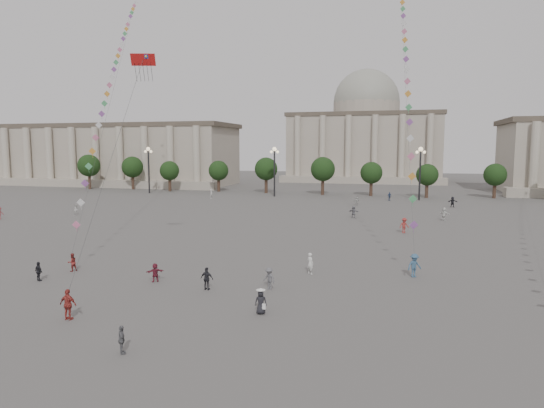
# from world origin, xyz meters

# --- Properties ---
(ground) EXTENTS (360.00, 360.00, 0.00)m
(ground) POSITION_xyz_m (0.00, 0.00, 0.00)
(ground) COLOR #504D4B
(ground) RESTS_ON ground
(hall_west) EXTENTS (84.00, 26.22, 17.20)m
(hall_west) POSITION_xyz_m (-75.00, 93.89, 8.43)
(hall_west) COLOR #A29788
(hall_west) RESTS_ON ground
(hall_central) EXTENTS (48.30, 34.30, 35.50)m
(hall_central) POSITION_xyz_m (0.00, 129.22, 14.23)
(hall_central) COLOR #A29788
(hall_central) RESTS_ON ground
(tree_row) EXTENTS (137.12, 5.12, 8.00)m
(tree_row) POSITION_xyz_m (0.00, 78.00, 5.39)
(tree_row) COLOR #332219
(tree_row) RESTS_ON ground
(lamp_post_far_west) EXTENTS (2.00, 0.90, 10.65)m
(lamp_post_far_west) POSITION_xyz_m (-45.00, 70.00, 7.35)
(lamp_post_far_west) COLOR #262628
(lamp_post_far_west) RESTS_ON ground
(lamp_post_mid_west) EXTENTS (2.00, 0.90, 10.65)m
(lamp_post_mid_west) POSITION_xyz_m (-15.00, 70.00, 7.35)
(lamp_post_mid_west) COLOR #262628
(lamp_post_mid_west) RESTS_ON ground
(lamp_post_mid_east) EXTENTS (2.00, 0.90, 10.65)m
(lamp_post_mid_east) POSITION_xyz_m (15.00, 70.00, 7.35)
(lamp_post_mid_east) COLOR #262628
(lamp_post_mid_east) RESTS_ON ground
(person_crowd_0) EXTENTS (1.05, 0.92, 1.71)m
(person_crowd_0) POSITION_xyz_m (9.24, 68.00, 0.85)
(person_crowd_0) COLOR navy
(person_crowd_0) RESTS_ON ground
(person_crowd_1) EXTENTS (0.85, 0.95, 1.61)m
(person_crowd_1) POSITION_xyz_m (-38.02, 34.25, 0.81)
(person_crowd_1) COLOR silver
(person_crowd_1) RESTS_ON ground
(person_crowd_4) EXTENTS (1.36, 1.44, 1.62)m
(person_crowd_4) POSITION_xyz_m (3.64, 57.97, 0.81)
(person_crowd_4) COLOR silver
(person_crowd_4) RESTS_ON ground
(person_crowd_6) EXTENTS (1.23, 1.03, 1.65)m
(person_crowd_6) POSITION_xyz_m (1.88, 3.03, 0.82)
(person_crowd_6) COLOR #59595D
(person_crowd_6) RESTS_ON ground
(person_crowd_7) EXTENTS (1.65, 1.69, 1.93)m
(person_crowd_7) POSITION_xyz_m (17.48, 42.43, 0.97)
(person_crowd_7) COLOR white
(person_crowd_7) RESTS_ON ground
(person_crowd_8) EXTENTS (1.42, 1.17, 1.91)m
(person_crowd_8) POSITION_xyz_m (11.81, 30.36, 0.95)
(person_crowd_8) COLOR maroon
(person_crowd_8) RESTS_ON ground
(person_crowd_9) EXTENTS (1.83, 0.93, 1.89)m
(person_crowd_9) POSITION_xyz_m (20.30, 59.57, 0.94)
(person_crowd_9) COLOR black
(person_crowd_9) RESTS_ON ground
(person_crowd_10) EXTENTS (0.48, 0.72, 1.94)m
(person_crowd_10) POSITION_xyz_m (-26.48, 62.19, 0.97)
(person_crowd_10) COLOR beige
(person_crowd_10) RESTS_ON ground
(person_crowd_12) EXTENTS (1.79, 1.03, 1.84)m
(person_crowd_12) POSITION_xyz_m (4.57, 41.76, 0.92)
(person_crowd_12) COLOR slate
(person_crowd_12) RESTS_ON ground
(person_crowd_13) EXTENTS (0.78, 0.75, 1.80)m
(person_crowd_13) POSITION_xyz_m (4.06, 8.15, 0.90)
(person_crowd_13) COLOR silver
(person_crowd_13) RESTS_ON ground
(tourist_0) EXTENTS (1.13, 0.48, 1.93)m
(tourist_0) POSITION_xyz_m (-8.34, -6.36, 0.97)
(tourist_0) COLOR #A0322B
(tourist_0) RESTS_ON ground
(tourist_1) EXTENTS (0.98, 0.67, 1.54)m
(tourist_1) POSITION_xyz_m (-16.36, 0.54, 0.77)
(tourist_1) COLOR black
(tourist_1) RESTS_ON ground
(tourist_2) EXTENTS (1.37, 1.17, 1.49)m
(tourist_2) POSITION_xyz_m (-7.32, 2.69, 0.74)
(tourist_2) COLOR maroon
(tourist_2) RESTS_ON ground
(tourist_3) EXTENTS (0.82, 0.92, 1.50)m
(tourist_3) POSITION_xyz_m (-2.43, -9.93, 0.75)
(tourist_3) COLOR #5D5E61
(tourist_3) RESTS_ON ground
(tourist_4) EXTENTS (1.03, 0.49, 1.71)m
(tourist_4) POSITION_xyz_m (-2.54, 1.69, 0.85)
(tourist_4) COLOR #232228
(tourist_4) RESTS_ON ground
(kite_flyer_0) EXTENTS (0.88, 0.95, 1.56)m
(kite_flyer_0) POSITION_xyz_m (-15.76, 3.82, 0.78)
(kite_flyer_0) COLOR maroon
(kite_flyer_0) RESTS_ON ground
(kite_flyer_1) EXTENTS (1.44, 1.32, 1.95)m
(kite_flyer_1) POSITION_xyz_m (12.46, 9.31, 0.97)
(kite_flyer_1) COLOR #375B7C
(kite_flyer_1) RESTS_ON ground
(hat_person) EXTENTS (0.86, 0.66, 1.69)m
(hat_person) POSITION_xyz_m (2.79, -2.33, 0.84)
(hat_person) COLOR black
(hat_person) RESTS_ON ground
(dragon_kite) EXTENTS (2.79, 8.50, 23.34)m
(dragon_kite) POSITION_xyz_m (-11.60, 9.29, 17.52)
(dragon_kite) COLOR #B71413
(dragon_kite) RESTS_ON ground
(kite_train_west) EXTENTS (22.34, 49.04, 66.21)m
(kite_train_west) POSITION_xyz_m (-27.35, 30.02, 21.61)
(kite_train_west) COLOR #3F3F3F
(kite_train_west) RESTS_ON ground
(kite_train_mid) EXTENTS (3.53, 54.02, 71.90)m
(kite_train_mid) POSITION_xyz_m (10.98, 37.98, 26.64)
(kite_train_mid) COLOR #3F3F3F
(kite_train_mid) RESTS_ON ground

